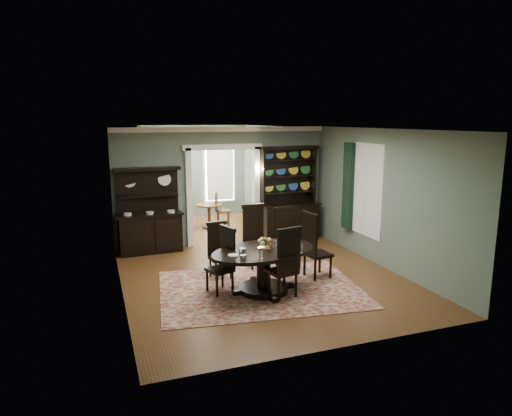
# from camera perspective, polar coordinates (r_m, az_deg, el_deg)

# --- Properties ---
(room) EXTENTS (5.51, 6.01, 3.01)m
(room) POSITION_cam_1_polar(r_m,az_deg,el_deg) (8.99, 0.93, 0.68)
(room) COLOR brown
(room) RESTS_ON ground
(parlor) EXTENTS (3.51, 3.50, 3.01)m
(parlor) POSITION_cam_1_polar(r_m,az_deg,el_deg) (14.21, -6.93, 4.20)
(parlor) COLOR brown
(parlor) RESTS_ON ground
(doorway_trim) EXTENTS (2.08, 0.25, 2.57)m
(doorway_trim) POSITION_cam_1_polar(r_m,az_deg,el_deg) (11.76, -4.17, 3.33)
(doorway_trim) COLOR white
(doorway_trim) RESTS_ON floor
(right_window) EXTENTS (0.15, 1.47, 2.12)m
(right_window) POSITION_cam_1_polar(r_m,az_deg,el_deg) (10.96, 12.56, 2.44)
(right_window) COLOR white
(right_window) RESTS_ON wall_right
(wall_sconce) EXTENTS (0.27, 0.21, 0.21)m
(wall_sconce) POSITION_cam_1_polar(r_m,az_deg,el_deg) (11.87, 0.45, 4.75)
(wall_sconce) COLOR gold
(wall_sconce) RESTS_ON back_wall_right
(rug) EXTENTS (4.07, 3.25, 0.01)m
(rug) POSITION_cam_1_polar(r_m,az_deg,el_deg) (8.85, 0.52, -10.06)
(rug) COLOR maroon
(rug) RESTS_ON floor
(dining_table) EXTENTS (2.39, 2.39, 0.83)m
(dining_table) POSITION_cam_1_polar(r_m,az_deg,el_deg) (8.53, 0.95, -6.82)
(dining_table) COLOR black
(dining_table) RESTS_ON rug
(centerpiece) EXTENTS (1.44, 0.93, 0.24)m
(centerpiece) POSITION_cam_1_polar(r_m,az_deg,el_deg) (8.41, 1.20, -4.82)
(centerpiece) COLOR white
(centerpiece) RESTS_ON dining_table
(chair_far_left) EXTENTS (0.47, 0.45, 1.15)m
(chair_far_left) POSITION_cam_1_polar(r_m,az_deg,el_deg) (9.38, -4.72, -5.02)
(chair_far_left) COLOR black
(chair_far_left) RESTS_ON rug
(chair_far_mid) EXTENTS (0.54, 0.51, 1.37)m
(chair_far_mid) POSITION_cam_1_polar(r_m,az_deg,el_deg) (10.02, -0.15, -3.24)
(chair_far_mid) COLOR black
(chair_far_mid) RESTS_ON rug
(chair_far_right) EXTENTS (0.55, 0.53, 1.32)m
(chair_far_right) POSITION_cam_1_polar(r_m,az_deg,el_deg) (10.01, 3.71, -3.43)
(chair_far_right) COLOR black
(chair_far_right) RESTS_ON rug
(chair_end_left) EXTENTS (0.55, 0.57, 1.24)m
(chair_end_left) POSITION_cam_1_polar(r_m,az_deg,el_deg) (8.58, -3.99, -6.22)
(chair_end_left) COLOR black
(chair_end_left) RESTS_ON rug
(chair_end_right) EXTENTS (0.54, 0.57, 1.37)m
(chair_end_right) POSITION_cam_1_polar(r_m,az_deg,el_deg) (9.30, 7.18, -4.46)
(chair_end_right) COLOR black
(chair_end_right) RESTS_ON rug
(chair_near) EXTENTS (0.58, 0.56, 1.33)m
(chair_near) POSITION_cam_1_polar(r_m,az_deg,el_deg) (8.22, 3.73, -6.64)
(chair_near) COLOR black
(chair_near) RESTS_ON rug
(sideboard) EXTENTS (1.59, 0.63, 2.07)m
(sideboard) POSITION_cam_1_polar(r_m,az_deg,el_deg) (11.32, -13.15, -1.85)
(sideboard) COLOR black
(sideboard) RESTS_ON floor
(welsh_dresser) EXTENTS (1.61, 0.61, 2.50)m
(welsh_dresser) POSITION_cam_1_polar(r_m,az_deg,el_deg) (12.20, 4.11, 0.23)
(welsh_dresser) COLOR black
(welsh_dresser) RESTS_ON floor
(parlor_table) EXTENTS (0.77, 0.77, 0.71)m
(parlor_table) POSITION_cam_1_polar(r_m,az_deg,el_deg) (13.62, -5.88, -0.55)
(parlor_table) COLOR #583819
(parlor_table) RESTS_ON parlor_floor
(parlor_chair_left) EXTENTS (0.42, 0.41, 0.95)m
(parlor_chair_left) POSITION_cam_1_polar(r_m,az_deg,el_deg) (13.53, -8.90, -0.51)
(parlor_chair_left) COLOR #583819
(parlor_chair_left) RESTS_ON parlor_floor
(parlor_chair_right) EXTENTS (0.50, 0.49, 1.05)m
(parlor_chair_right) POSITION_cam_1_polar(r_m,az_deg,el_deg) (13.65, -4.45, -0.08)
(parlor_chair_right) COLOR #583819
(parlor_chair_right) RESTS_ON parlor_floor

